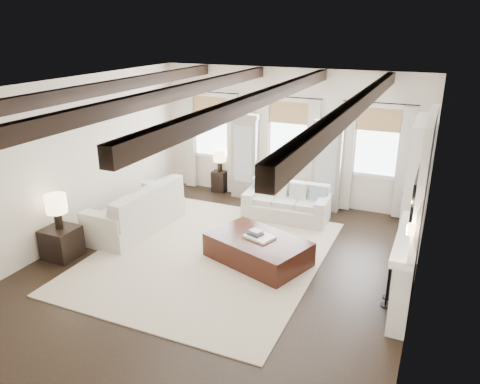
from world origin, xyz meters
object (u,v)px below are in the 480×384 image
at_px(ottoman, 258,250).
at_px(side_table_back, 220,181).
at_px(side_table_front, 62,243).
at_px(sofa_back, 287,205).
at_px(sofa_left, 138,213).

height_order(ottoman, side_table_back, side_table_back).
distance_m(ottoman, side_table_front, 3.67).
distance_m(sofa_back, side_table_back, 2.41).
xyz_separation_m(sofa_back, side_table_front, (-3.27, -3.48, -0.03)).
relative_size(sofa_back, sofa_left, 0.82).
bearing_deg(sofa_back, sofa_left, -144.52).
height_order(sofa_back, side_table_back, sofa_back).
height_order(sofa_left, ottoman, sofa_left).
bearing_deg(side_table_front, sofa_left, 68.93).
xyz_separation_m(sofa_left, side_table_back, (0.48, 2.92, -0.13)).
relative_size(sofa_left, side_table_back, 4.34).
height_order(sofa_back, sofa_left, sofa_left).
bearing_deg(sofa_back, side_table_back, 154.69).
xyz_separation_m(ottoman, side_table_back, (-2.34, 3.19, 0.03)).
distance_m(sofa_back, side_table_front, 4.77).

